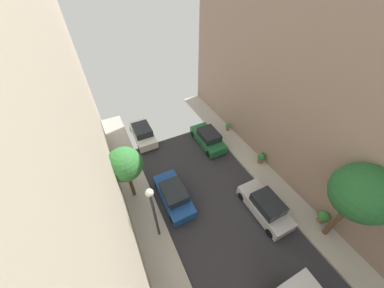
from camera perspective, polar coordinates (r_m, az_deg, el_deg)
The scene contains 11 objects.
sidewalk_right at distance 17.33m, azimuth 38.34°, elevation -25.73°, with size 2.00×44.00×0.15m, color #B7B2A8.
parked_car_left_2 at distance 15.84m, azimuth -4.99°, elevation -13.72°, with size 1.78×4.20×1.57m.
parked_car_left_3 at distance 21.04m, azimuth -13.34°, elevation 2.85°, with size 1.78×4.20×1.57m.
parked_car_right_3 at distance 16.14m, azimuth 19.40°, elevation -15.76°, with size 1.78×4.20×1.57m.
parked_car_right_4 at distance 19.99m, azimuth 4.44°, elevation 1.59°, with size 1.78×4.20×1.57m.
street_tree_0 at distance 14.48m, azimuth -17.91°, elevation -5.37°, with size 2.37×2.37×4.63m.
street_tree_1 at distance 14.14m, azimuth 39.37°, elevation -10.36°, with size 3.18×3.18×6.20m.
potted_plant_0 at distance 19.06m, azimuth 18.38°, elevation -3.57°, with size 0.67×0.67×1.02m.
potted_plant_1 at distance 17.38m, azimuth 32.22°, elevation -16.48°, with size 0.75×0.75×0.99m.
potted_plant_3 at distance 21.85m, azimuth 9.77°, elevation 4.80°, with size 0.49×0.49×0.79m.
lamp_post at distance 12.26m, azimuth -10.61°, elevation -16.69°, with size 0.44×0.44×4.98m.
Camera 1 is at (-5.36, 0.94, 13.94)m, focal length 19.52 mm.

